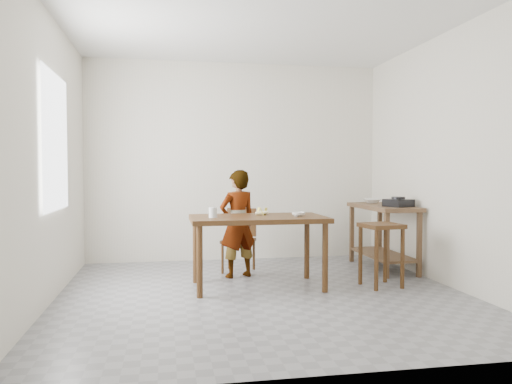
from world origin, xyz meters
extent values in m
cube|color=gray|center=(0.00, 0.00, -0.02)|extent=(4.00, 4.00, 0.04)
cube|color=white|center=(0.00, 0.00, 2.72)|extent=(4.00, 4.00, 0.04)
cube|color=silver|center=(0.00, 2.02, 1.35)|extent=(4.00, 0.04, 2.70)
cube|color=silver|center=(0.00, -2.02, 1.35)|extent=(4.00, 0.04, 2.70)
cube|color=silver|center=(-2.02, 0.00, 1.35)|extent=(0.04, 4.00, 2.70)
cube|color=silver|center=(2.02, 0.00, 1.35)|extent=(0.04, 4.00, 2.70)
cube|color=white|center=(-1.97, 0.20, 1.50)|extent=(0.02, 1.10, 1.30)
imported|color=white|center=(-0.13, 0.85, 0.62)|extent=(0.53, 0.44, 1.24)
cylinder|color=white|center=(-0.48, 0.24, 0.80)|extent=(0.11, 0.11, 0.11)
imported|color=white|center=(0.42, 0.22, 0.77)|extent=(0.17, 0.17, 0.04)
imported|color=white|center=(1.73, 1.35, 0.83)|extent=(0.28, 0.28, 0.06)
cube|color=black|center=(1.77, 0.69, 0.84)|extent=(0.34, 0.34, 0.09)
camera|label=1|loc=(-0.95, -4.81, 1.23)|focal=35.00mm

